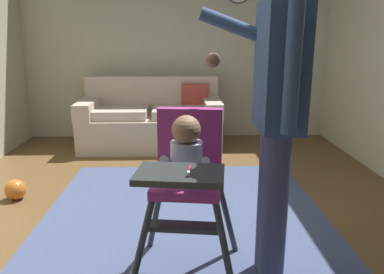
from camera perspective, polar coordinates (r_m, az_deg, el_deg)
ground at (r=2.76m, az=-2.61°, el=-14.90°), size 5.66×7.01×0.10m
wall_far at (r=5.14m, az=-2.32°, el=14.50°), size 4.86×0.06×2.61m
area_rug at (r=2.62m, az=-1.09°, el=-15.27°), size 2.16×2.98×0.01m
couch at (r=4.74m, az=-6.11°, el=2.60°), size 1.72×0.86×0.86m
high_chair at (r=2.00m, az=-0.74°, el=-4.49°), size 0.68×0.78×0.95m
adult_standing at (r=1.96m, az=12.79°, el=3.86°), size 0.51×0.51×1.69m
toy_ball at (r=3.51m, az=-25.37°, el=-7.28°), size 0.17×0.17×0.17m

